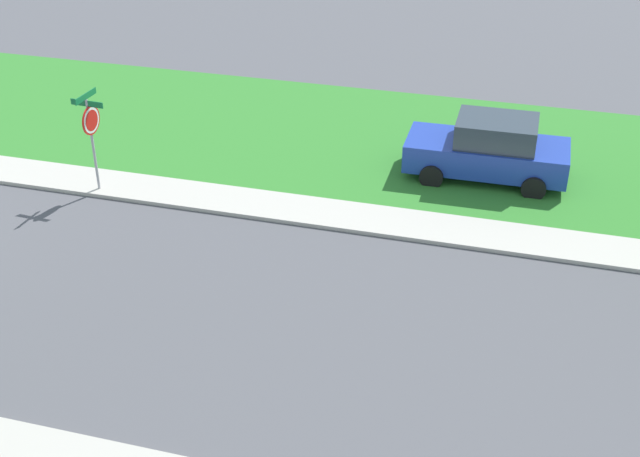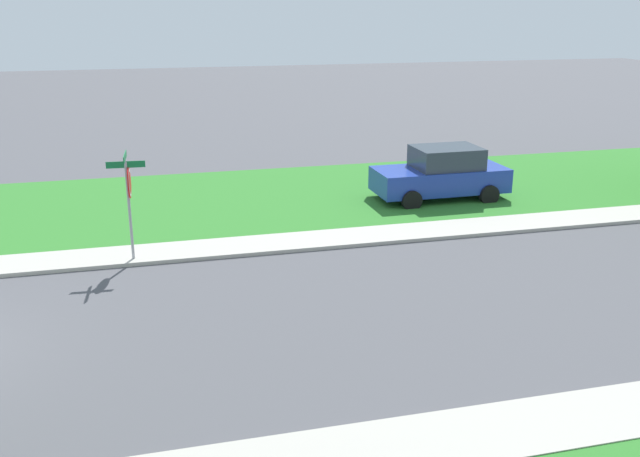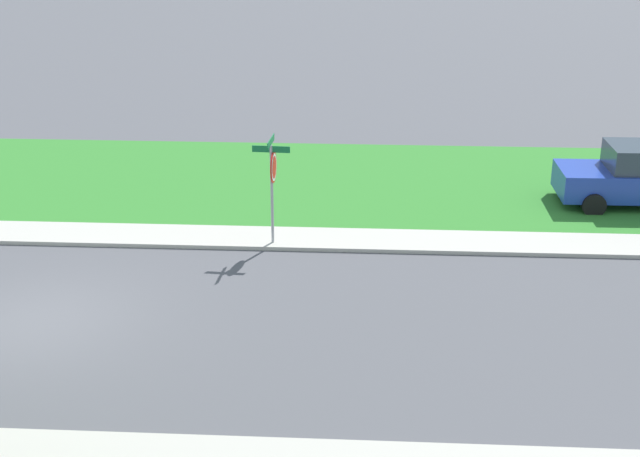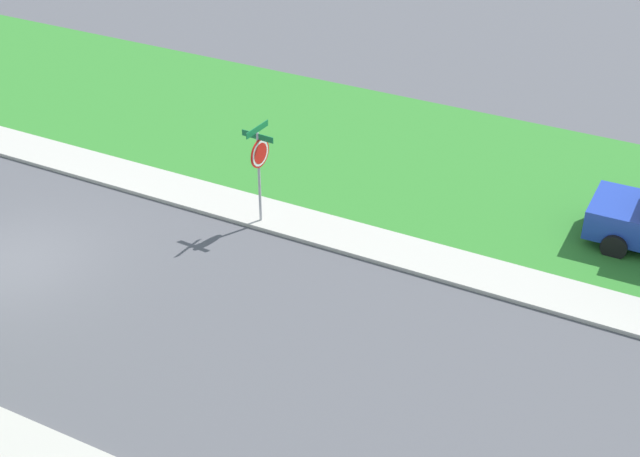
# 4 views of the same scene
# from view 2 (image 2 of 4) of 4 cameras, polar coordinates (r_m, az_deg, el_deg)

# --- Properties ---
(sidewalk_east) EXTENTS (1.40, 56.00, 0.10)m
(sidewalk_east) POSITION_cam_2_polar(r_m,az_deg,el_deg) (12.55, 23.93, -13.32)
(sidewalk_east) COLOR #ADA89E
(sidewalk_east) RESTS_ON ground
(sidewalk_west) EXTENTS (1.40, 56.00, 0.10)m
(sidewalk_west) POSITION_cam_2_polar(r_m,az_deg,el_deg) (20.00, 7.51, -0.30)
(sidewalk_west) COLOR #ADA89E
(sidewalk_west) RESTS_ON ground
(lawn_west) EXTENTS (8.00, 56.00, 0.08)m
(lawn_west) POSITION_cam_2_polar(r_m,az_deg,el_deg) (24.24, 3.42, 3.02)
(lawn_west) COLOR #2D7528
(lawn_west) RESTS_ON ground
(stop_sign_far_corner) EXTENTS (0.92, 0.92, 2.77)m
(stop_sign_far_corner) POSITION_cam_2_polar(r_m,az_deg,el_deg) (17.76, -15.18, 3.08)
(stop_sign_far_corner) COLOR #9E9EA3
(stop_sign_far_corner) RESTS_ON ground
(car_blue_far_down_street) EXTENTS (2.08, 4.32, 1.76)m
(car_blue_far_down_street) POSITION_cam_2_polar(r_m,az_deg,el_deg) (23.40, 9.78, 4.36)
(car_blue_far_down_street) COLOR #1E389E
(car_blue_far_down_street) RESTS_ON ground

